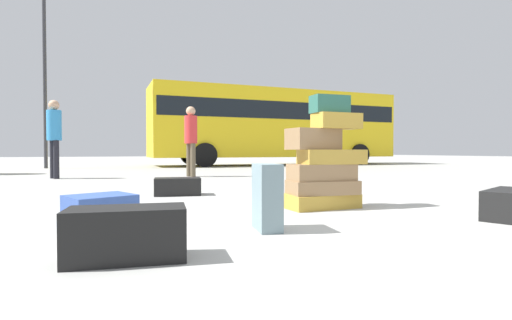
{
  "coord_description": "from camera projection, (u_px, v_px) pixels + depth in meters",
  "views": [
    {
      "loc": [
        -2.09,
        -2.98,
        0.61
      ],
      "look_at": [
        0.19,
        2.21,
        0.47
      ],
      "focal_mm": 26.99,
      "sensor_mm": 36.0,
      "label": 1
    }
  ],
  "objects": [
    {
      "name": "ground_plane",
      "position": [
        333.0,
        216.0,
        3.59
      ],
      "size": [
        80.0,
        80.0,
        0.0
      ],
      "primitive_type": "plane",
      "color": "#9E9E99"
    },
    {
      "name": "suitcase_tower",
      "position": [
        324.0,
        163.0,
        4.11
      ],
      "size": [
        0.85,
        0.49,
        1.21
      ],
      "color": "#B28C33",
      "rests_on": "ground"
    },
    {
      "name": "suitcase_black_left_side",
      "position": [
        510.0,
        204.0,
        3.45
      ],
      "size": [
        0.78,
        0.55,
        0.26
      ],
      "primitive_type": "cube",
      "rotation": [
        0.0,
        0.0,
        0.37
      ],
      "color": "black",
      "rests_on": "ground"
    },
    {
      "name": "suitcase_navy_white_trunk",
      "position": [
        308.0,
        180.0,
        6.03
      ],
      "size": [
        0.62,
        0.46,
        0.31
      ],
      "primitive_type": "cube",
      "rotation": [
        0.0,
        0.0,
        -0.33
      ],
      "color": "#334F99",
      "rests_on": "ground"
    },
    {
      "name": "suitcase_slate_foreground_near",
      "position": [
        267.0,
        197.0,
        2.95
      ],
      "size": [
        0.23,
        0.37,
        0.51
      ],
      "primitive_type": "cube",
      "rotation": [
        0.0,
        0.0,
        -0.19
      ],
      "color": "gray",
      "rests_on": "ground"
    },
    {
      "name": "suitcase_black_foreground_far",
      "position": [
        178.0,
        186.0,
        5.28
      ],
      "size": [
        0.67,
        0.46,
        0.24
      ],
      "primitive_type": "cube",
      "rotation": [
        0.0,
        0.0,
        -0.2
      ],
      "color": "black",
      "rests_on": "ground"
    },
    {
      "name": "suitcase_black_upright_blue",
      "position": [
        127.0,
        234.0,
        2.14
      ],
      "size": [
        0.68,
        0.41,
        0.3
      ],
      "primitive_type": "cube",
      "rotation": [
        0.0,
        0.0,
        -0.18
      ],
      "color": "black",
      "rests_on": "ground"
    },
    {
      "name": "suitcase_navy_right_side",
      "position": [
        100.0,
        208.0,
        3.34
      ],
      "size": [
        0.64,
        0.59,
        0.23
      ],
      "primitive_type": "cube",
      "rotation": [
        0.0,
        0.0,
        0.36
      ],
      "color": "#334F99",
      "rests_on": "ground"
    },
    {
      "name": "person_bearded_onlooker",
      "position": [
        191.0,
        135.0,
        9.03
      ],
      "size": [
        0.3,
        0.34,
        1.65
      ],
      "rotation": [
        0.0,
        0.0,
        -1.37
      ],
      "color": "brown",
      "rests_on": "ground"
    },
    {
      "name": "person_tourist_with_camera",
      "position": [
        54.0,
        132.0,
        8.38
      ],
      "size": [
        0.3,
        0.32,
        1.71
      ],
      "rotation": [
        0.0,
        0.0,
        -1.2
      ],
      "color": "black",
      "rests_on": "ground"
    },
    {
      "name": "parked_bus",
      "position": [
        276.0,
        123.0,
        16.69
      ],
      "size": [
        10.72,
        3.04,
        3.15
      ],
      "rotation": [
        0.0,
        0.0,
        -0.04
      ],
      "color": "yellow",
      "rests_on": "ground"
    },
    {
      "name": "lamp_post",
      "position": [
        44.0,
        37.0,
        13.21
      ],
      "size": [
        0.36,
        0.36,
        7.06
      ],
      "color": "#333338",
      "rests_on": "ground"
    }
  ]
}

